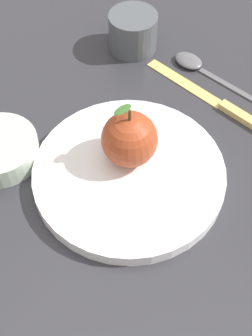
# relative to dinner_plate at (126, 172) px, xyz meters

# --- Properties ---
(ground_plane) EXTENTS (2.40, 2.40, 0.00)m
(ground_plane) POSITION_rel_dinner_plate_xyz_m (-0.00, -0.04, -0.01)
(ground_plane) COLOR #2D2D33
(dinner_plate) EXTENTS (0.25, 0.25, 0.02)m
(dinner_plate) POSITION_rel_dinner_plate_xyz_m (0.00, 0.00, 0.00)
(dinner_plate) COLOR white
(dinner_plate) RESTS_ON ground_plane
(apple) EXTENTS (0.07, 0.07, 0.09)m
(apple) POSITION_rel_dinner_plate_xyz_m (0.01, -0.02, 0.04)
(apple) COLOR #9E3D1E
(apple) RESTS_ON dinner_plate
(cup) EXTENTS (0.08, 0.08, 0.06)m
(cup) POSITION_rel_dinner_plate_xyz_m (0.14, -0.23, 0.02)
(cup) COLOR #4C5156
(cup) RESTS_ON ground_plane
(knife) EXTENTS (0.22, 0.05, 0.01)m
(knife) POSITION_rel_dinner_plate_xyz_m (-0.04, -0.19, -0.01)
(knife) COLOR #D8B766
(knife) RESTS_ON ground_plane
(spoon) EXTENTS (0.18, 0.05, 0.01)m
(spoon) POSITION_rel_dinner_plate_xyz_m (0.02, -0.24, -0.01)
(spoon) COLOR #59595E
(spoon) RESTS_ON ground_plane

